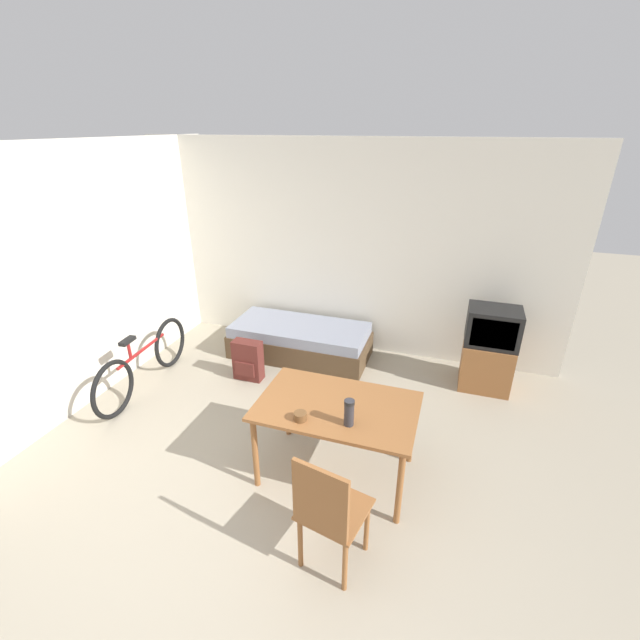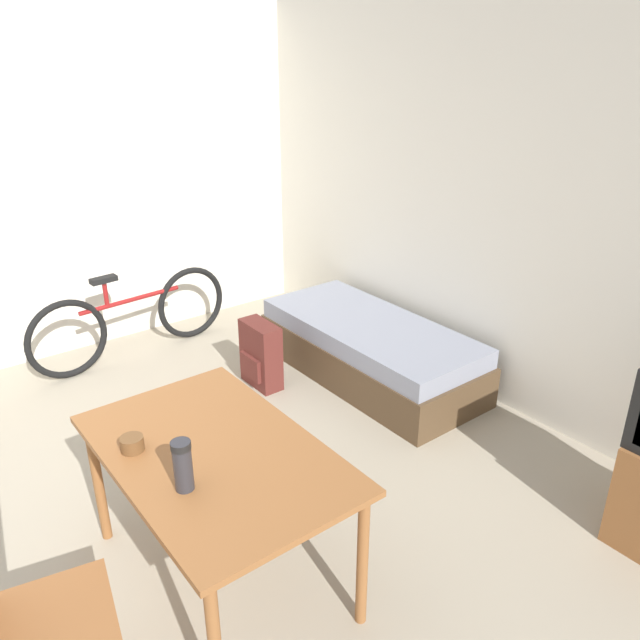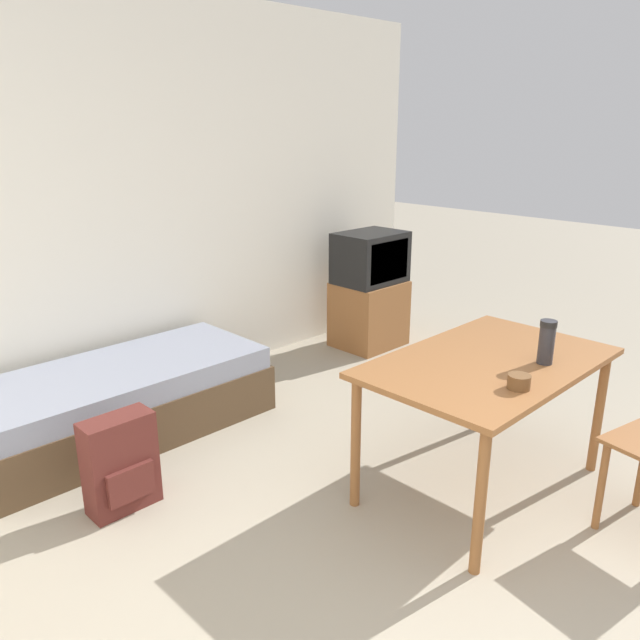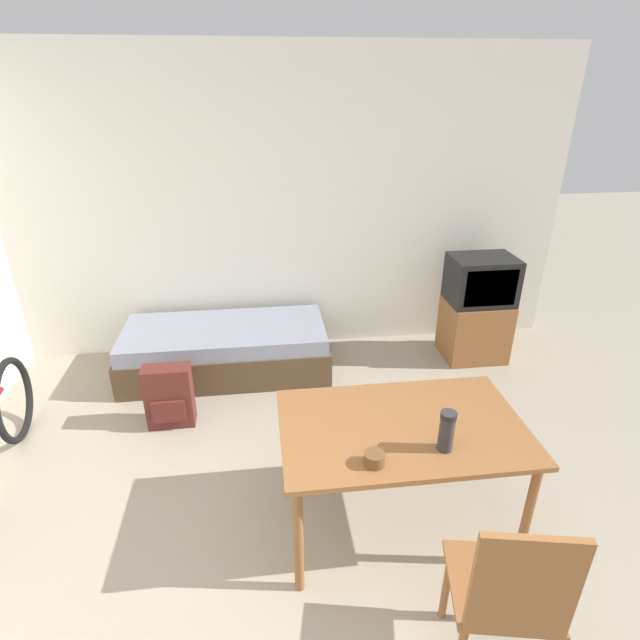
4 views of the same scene
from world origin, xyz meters
name	(u,v)px [view 4 (image 4 of 4)]	position (x,y,z in m)	size (l,w,h in m)	color
wall_back	(266,209)	(0.00, 3.51, 1.35)	(5.55, 0.06, 2.70)	silver
daybed	(226,350)	(-0.43, 3.00, 0.22)	(1.80, 0.79, 0.44)	#4C3823
tv	(477,309)	(1.88, 3.00, 0.48)	(0.57, 0.47, 0.99)	brown
dining_table	(401,437)	(0.63, 1.12, 0.65)	(1.31, 0.82, 0.72)	brown
wooden_chair	(509,594)	(0.83, 0.23, 0.55)	(0.50, 0.50, 0.98)	brown
thermos_flask	(447,429)	(0.79, 0.91, 0.85)	(0.08, 0.08, 0.22)	#2D2D33
mate_bowl	(374,459)	(0.41, 0.84, 0.76)	(0.10, 0.10, 0.07)	brown
backpack	(169,397)	(-0.81, 2.27, 0.25)	(0.35, 0.19, 0.50)	#56231E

